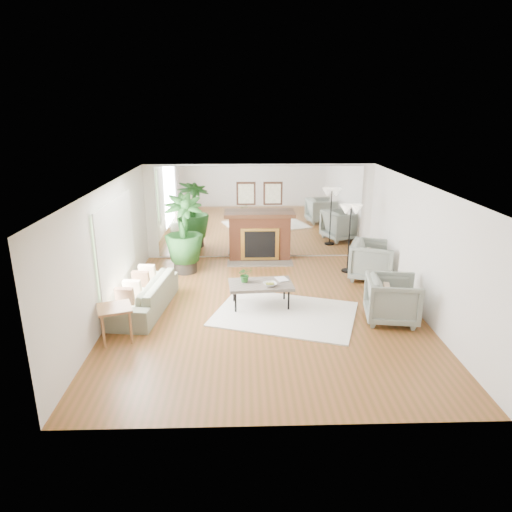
{
  "coord_description": "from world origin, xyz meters",
  "views": [
    {
      "loc": [
        -0.46,
        -8.34,
        3.82
      ],
      "look_at": [
        -0.18,
        0.6,
        0.95
      ],
      "focal_mm": 32.0,
      "sensor_mm": 36.0,
      "label": 1
    }
  ],
  "objects_px": {
    "armchair_front": "(392,299)",
    "floor_lamp": "(351,215)",
    "coffee_table": "(261,285)",
    "potted_ficus": "(184,232)",
    "armchair_back": "(373,261)",
    "side_table": "(115,312)",
    "sofa": "(144,295)",
    "fireplace": "(260,236)"
  },
  "relations": [
    {
      "from": "coffee_table",
      "to": "sofa",
      "type": "xyz_separation_m",
      "value": [
        -2.33,
        -0.09,
        -0.15
      ]
    },
    {
      "from": "fireplace",
      "to": "potted_ficus",
      "type": "bearing_deg",
      "value": -153.74
    },
    {
      "from": "sofa",
      "to": "potted_ficus",
      "type": "xyz_separation_m",
      "value": [
        0.56,
        2.23,
        0.72
      ]
    },
    {
      "from": "coffee_table",
      "to": "floor_lamp",
      "type": "relative_size",
      "value": 0.79
    },
    {
      "from": "fireplace",
      "to": "armchair_back",
      "type": "distance_m",
      "value": 3.03
    },
    {
      "from": "coffee_table",
      "to": "potted_ficus",
      "type": "distance_m",
      "value": 2.84
    },
    {
      "from": "fireplace",
      "to": "armchair_back",
      "type": "bearing_deg",
      "value": -30.75
    },
    {
      "from": "side_table",
      "to": "potted_ficus",
      "type": "xyz_separation_m",
      "value": [
        0.78,
        3.48,
        0.51
      ]
    },
    {
      "from": "fireplace",
      "to": "sofa",
      "type": "bearing_deg",
      "value": -127.66
    },
    {
      "from": "sofa",
      "to": "potted_ficus",
      "type": "distance_m",
      "value": 2.41
    },
    {
      "from": "fireplace",
      "to": "armchair_front",
      "type": "bearing_deg",
      "value": -58.2
    },
    {
      "from": "armchair_back",
      "to": "floor_lamp",
      "type": "bearing_deg",
      "value": 62.34
    },
    {
      "from": "fireplace",
      "to": "floor_lamp",
      "type": "xyz_separation_m",
      "value": [
        2.14,
        -1.01,
        0.77
      ]
    },
    {
      "from": "armchair_front",
      "to": "side_table",
      "type": "xyz_separation_m",
      "value": [
        -5.0,
        -0.62,
        0.09
      ]
    },
    {
      "from": "sofa",
      "to": "floor_lamp",
      "type": "relative_size",
      "value": 1.29
    },
    {
      "from": "sofa",
      "to": "side_table",
      "type": "relative_size",
      "value": 3.08
    },
    {
      "from": "fireplace",
      "to": "armchair_back",
      "type": "xyz_separation_m",
      "value": [
        2.6,
        -1.55,
        -0.2
      ]
    },
    {
      "from": "armchair_back",
      "to": "armchair_front",
      "type": "bearing_deg",
      "value": -164.94
    },
    {
      "from": "coffee_table",
      "to": "side_table",
      "type": "relative_size",
      "value": 1.88
    },
    {
      "from": "sofa",
      "to": "floor_lamp",
      "type": "bearing_deg",
      "value": 122.13
    },
    {
      "from": "armchair_back",
      "to": "potted_ficus",
      "type": "distance_m",
      "value": 4.55
    },
    {
      "from": "armchair_back",
      "to": "sofa",
      "type": "bearing_deg",
      "value": 129.11
    },
    {
      "from": "side_table",
      "to": "floor_lamp",
      "type": "distance_m",
      "value": 5.94
    },
    {
      "from": "armchair_back",
      "to": "side_table",
      "type": "xyz_separation_m",
      "value": [
        -5.25,
        -2.86,
        0.07
      ]
    },
    {
      "from": "potted_ficus",
      "to": "floor_lamp",
      "type": "height_order",
      "value": "potted_ficus"
    },
    {
      "from": "side_table",
      "to": "armchair_back",
      "type": "bearing_deg",
      "value": 28.56
    },
    {
      "from": "side_table",
      "to": "potted_ficus",
      "type": "height_order",
      "value": "potted_ficus"
    },
    {
      "from": "armchair_front",
      "to": "floor_lamp",
      "type": "distance_m",
      "value": 2.96
    },
    {
      "from": "armchair_front",
      "to": "potted_ficus",
      "type": "xyz_separation_m",
      "value": [
        -4.22,
        2.87,
        0.6
      ]
    },
    {
      "from": "sofa",
      "to": "armchair_back",
      "type": "relative_size",
      "value": 2.16
    },
    {
      "from": "floor_lamp",
      "to": "coffee_table",
      "type": "bearing_deg",
      "value": -137.44
    },
    {
      "from": "fireplace",
      "to": "coffee_table",
      "type": "distance_m",
      "value": 3.07
    },
    {
      "from": "sofa",
      "to": "potted_ficus",
      "type": "relative_size",
      "value": 1.12
    },
    {
      "from": "coffee_table",
      "to": "side_table",
      "type": "bearing_deg",
      "value": -152.25
    },
    {
      "from": "side_table",
      "to": "potted_ficus",
      "type": "relative_size",
      "value": 0.36
    },
    {
      "from": "sofa",
      "to": "potted_ficus",
      "type": "height_order",
      "value": "potted_ficus"
    },
    {
      "from": "coffee_table",
      "to": "potted_ficus",
      "type": "height_order",
      "value": "potted_ficus"
    },
    {
      "from": "armchair_front",
      "to": "potted_ficus",
      "type": "bearing_deg",
      "value": 64.76
    },
    {
      "from": "armchair_front",
      "to": "potted_ficus",
      "type": "relative_size",
      "value": 0.49
    },
    {
      "from": "side_table",
      "to": "sofa",
      "type": "bearing_deg",
      "value": 80.06
    },
    {
      "from": "sofa",
      "to": "armchair_back",
      "type": "distance_m",
      "value": 5.28
    },
    {
      "from": "armchair_back",
      "to": "floor_lamp",
      "type": "xyz_separation_m",
      "value": [
        -0.46,
        0.54,
        0.98
      ]
    }
  ]
}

